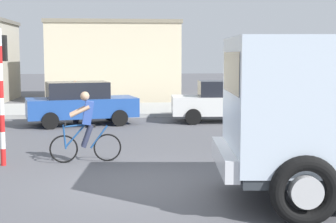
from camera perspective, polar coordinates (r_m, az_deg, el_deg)
name	(u,v)px	position (r m, az deg, el deg)	size (l,w,h in m)	color
ground_plane	(145,185)	(10.24, -2.65, -8.30)	(120.00, 120.00, 0.00)	#56565B
sidewalk_far	(134,109)	(23.46, -3.87, 0.24)	(80.00, 5.00, 0.16)	#ADADA8
cyclist	(86,127)	(12.38, -9.23, -1.72)	(1.72, 0.52, 1.72)	black
traffic_light_pole	(1,78)	(12.43, -18.28, 3.64)	(0.24, 0.43, 3.20)	red
car_white_mid	(81,103)	(19.08, -9.81, 0.96)	(4.29, 2.60, 1.60)	#234C9E
car_far_side	(225,101)	(19.76, 6.39, 1.20)	(4.09, 2.05, 1.60)	white
pedestrian_near_kerb	(76,102)	(19.32, -10.37, 1.11)	(0.34, 0.22, 1.62)	#2D334C
building_mid_block	(115,61)	(30.01, -6.02, 5.70)	(7.37, 6.15, 4.47)	beige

